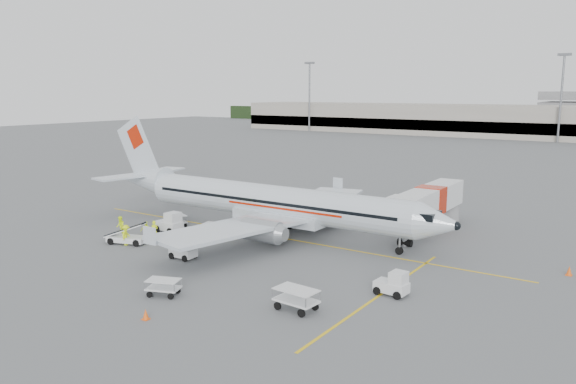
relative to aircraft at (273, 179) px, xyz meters
name	(u,v)px	position (x,y,z in m)	size (l,w,h in m)	color
ground	(276,237)	(0.91, -0.96, -5.03)	(360.00, 360.00, 0.00)	#56595B
stripe_lead	(276,237)	(0.91, -0.96, -5.02)	(44.00, 0.20, 0.01)	yellow
stripe_cross	(381,294)	(14.91, -8.96, -5.02)	(0.20, 20.00, 0.01)	yellow
terminal_west	(410,118)	(-39.09, 129.04, -0.53)	(110.00, 22.00, 9.00)	gray
treeline	(570,121)	(0.91, 174.04, -2.03)	(300.00, 3.00, 6.00)	black
mast_west	(309,97)	(-69.09, 117.04, 5.97)	(3.20, 1.20, 22.00)	slate
mast_center	(561,99)	(5.91, 117.04, 5.97)	(3.20, 1.20, 22.00)	slate
aircraft	(273,179)	(0.00, 0.00, 0.00)	(36.47, 28.59, 10.05)	silver
jet_bridge	(430,209)	(11.67, 8.59, -2.91)	(3.03, 16.16, 4.24)	silver
belt_loader	(127,230)	(-8.30, -9.92, -3.82)	(4.46, 1.67, 2.41)	silver
tug_fore	(392,283)	(15.47, -8.64, -4.22)	(2.08, 1.19, 1.61)	silver
tug_mid	(183,249)	(-1.22, -10.40, -4.24)	(2.03, 1.16, 1.57)	silver
tug_aft	(169,222)	(-8.34, -4.99, -4.08)	(2.46, 1.41, 1.90)	silver
cart_loaded_a	(215,229)	(-4.06, -3.45, -4.48)	(2.09, 1.24, 1.09)	silver
cart_loaded_b	(176,220)	(-9.28, -3.19, -4.40)	(2.39, 1.41, 1.25)	silver
cart_empty_a	(163,287)	(3.49, -16.95, -4.49)	(2.07, 1.22, 1.08)	silver
cart_empty_b	(296,299)	(11.84, -14.24, -4.36)	(2.57, 1.52, 1.34)	silver
cone_nose	(569,271)	(24.35, 1.98, -4.67)	(0.43, 0.43, 0.71)	#F45913
cone_port	(357,205)	(1.14, 14.61, -4.75)	(0.34, 0.34, 0.55)	#F45913
cone_stbd	(146,314)	(5.47, -20.23, -4.70)	(0.40, 0.40, 0.65)	#F45913
crew_a	(154,231)	(-7.16, -7.88, -4.15)	(0.64, 0.42, 1.75)	#D0EA10
crew_b	(120,226)	(-10.96, -8.44, -4.14)	(0.86, 0.67, 1.78)	#D0EA10
crew_c	(126,235)	(-8.00, -10.27, -4.15)	(1.13, 0.65, 1.75)	#D0EA10
crew_d	(147,231)	(-7.55, -8.43, -4.15)	(1.03, 0.43, 1.76)	#D0EA10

